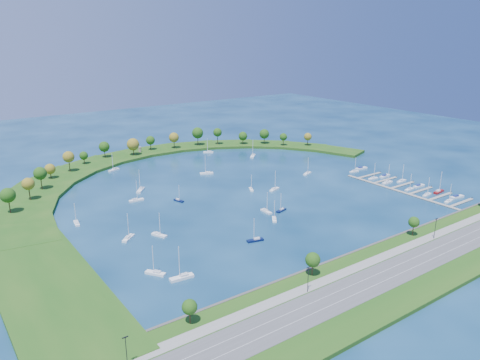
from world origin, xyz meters
TOP-DOWN VIEW (x-y plane):
  - ground at (0.00, 0.00)m, footprint 700.00×700.00m
  - south_shoreline at (0.03, -122.88)m, footprint 420.00×43.10m
  - breakwater at (-46.33, 48.72)m, footprint 286.74×247.64m
  - breakwater_trees at (-10.32, 91.31)m, footprint 242.38×92.95m
  - harbor_tower at (-13.02, 117.65)m, footprint 2.60×2.60m
  - dock_system at (85.30, -61.00)m, footprint 24.28×82.00m
  - moored_boat_0 at (-50.51, 32.47)m, footprint 8.22×8.95m
  - moored_boat_1 at (6.00, -5.51)m, footprint 4.91×6.97m
  - moored_boat_2 at (34.05, 89.95)m, footprint 7.78×6.69m
  - moored_boat_3 at (-60.10, 17.05)m, footprint 8.54×2.83m
  - moored_boat_4 at (-81.82, -77.27)m, footprint 9.93×3.66m
  - moored_boat_5 at (-13.51, -51.60)m, footprint 5.98×7.09m
  - moored_boat_6 at (1.53, 39.74)m, footprint 9.38×5.83m
  - moored_boat_7 at (17.46, -14.18)m, footprint 8.57×4.93m
  - moored_boat_8 at (-98.69, 2.67)m, footprint 3.14×7.79m
  - moored_boat_9 at (57.75, -0.85)m, footprint 8.24×4.83m
  - moored_boat_10 at (-71.01, -34.92)m, footprint 5.39×8.42m
  - moored_boat_11 at (-88.75, -67.96)m, footprint 6.81×8.40m
  - moored_boat_12 at (-37.00, -66.23)m, footprint 8.27×4.04m
  - moored_boat_13 at (-40.23, 2.56)m, footprint 3.74×7.08m
  - moored_boat_14 at (-84.48, -29.84)m, footprint 8.14×7.46m
  - moored_boat_15 at (-47.38, 84.81)m, footprint 9.01×5.38m
  - moored_boat_16 at (-2.20, -43.87)m, footprint 7.45×3.81m
  - moored_boat_17 at (-9.96, -40.44)m, footprint 2.56×8.03m
  - moored_boat_18 at (55.78, 58.74)m, footprint 8.97×8.64m
  - docked_boat_0 at (85.53, -88.70)m, footprint 7.59×2.98m
  - docked_boat_1 at (95.96, -87.49)m, footprint 9.77×4.08m
  - docked_boat_2 at (85.53, -74.77)m, footprint 7.81×3.13m
  - docked_boat_3 at (96.00, -75.81)m, footprint 9.32×3.55m
  - docked_boat_4 at (85.54, -62.45)m, footprint 7.26×2.34m
  - docked_boat_5 at (95.97, -62.08)m, footprint 9.02×2.62m
  - docked_boat_6 at (85.51, -45.97)m, footprint 8.79×2.96m
  - docked_boat_7 at (96.02, -49.21)m, footprint 8.13×2.97m
  - docked_boat_8 at (85.53, -34.67)m, footprint 7.66×2.61m
  - docked_boat_9 at (95.96, -35.97)m, footprint 9.73×3.84m
  - docked_boat_10 at (87.94, -16.17)m, footprint 7.29×2.73m
  - docked_boat_11 at (97.86, -13.83)m, footprint 9.61×3.81m

SIDE VIEW (x-z plane):
  - ground at x=0.00m, z-range 0.00..0.00m
  - dock_system at x=85.30m, z-range -0.45..1.15m
  - docked_boat_5 at x=95.97m, z-range -0.24..1.59m
  - docked_boat_11 at x=97.86m, z-range -0.25..1.65m
  - docked_boat_9 at x=95.96m, z-range -0.26..1.68m
  - docked_boat_1 at x=95.96m, z-range -0.26..1.68m
  - moored_boat_13 at x=-40.23m, z-range -4.16..5.87m
  - moored_boat_1 at x=6.00m, z-range -4.19..5.90m
  - docked_boat_10 at x=87.94m, z-range -4.36..6.10m
  - docked_boat_4 at x=85.54m, z-range -4.40..6.14m
  - moored_boat_16 at x=-2.20m, z-range -4.41..6.14m
  - moored_boat_5 at x=-13.51m, z-range -4.49..6.24m
  - docked_boat_0 at x=85.53m, z-range -4.55..6.30m
  - docked_boat_8 at x=85.53m, z-range -4.66..6.42m
  - moored_boat_8 at x=-98.69m, z-range -4.68..6.44m
  - docked_boat_2 at x=85.53m, z-range -4.69..6.46m
  - moored_boat_17 at x=-9.96m, z-range -4.94..6.73m
  - moored_boat_9 at x=57.75m, z-range -4.95..6.74m
  - docked_boat_7 at x=96.02m, z-range -4.95..6.75m
  - moored_boat_12 at x=-37.00m, z-range -4.96..6.75m
  - moored_boat_2 at x=34.05m, z-range -5.02..6.83m
  - moored_boat_10 at x=-71.01m, z-range -5.11..6.93m
  - moored_boat_7 at x=17.46m, z-range -5.17..6.99m
  - moored_boat_3 at x=-60.10m, z-range -5.27..7.10m
  - moored_boat_11 at x=-88.75m, z-range -5.36..7.20m
  - moored_boat_14 at x=-84.48m, z-range -5.43..7.28m
  - docked_boat_6 at x=85.51m, z-range -5.43..7.29m
  - moored_boat_15 at x=-47.38m, z-range -5.48..7.34m
  - docked_boat_3 at x=96.00m, z-range -5.74..7.63m
  - moored_boat_6 at x=1.53m, z-range -5.74..7.63m
  - moored_boat_0 at x=-50.51m, z-range -6.02..7.96m
  - moored_boat_4 at x=-81.82m, z-range -6.16..8.12m
  - moored_boat_18 at x=55.78m, z-range -6.17..8.13m
  - breakwater at x=-46.33m, z-range -0.01..1.99m
  - south_shoreline at x=0.03m, z-range -4.80..6.80m
  - harbor_tower at x=-13.02m, z-range 2.05..6.09m
  - breakwater_trees at x=-10.32m, z-range 3.22..18.53m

